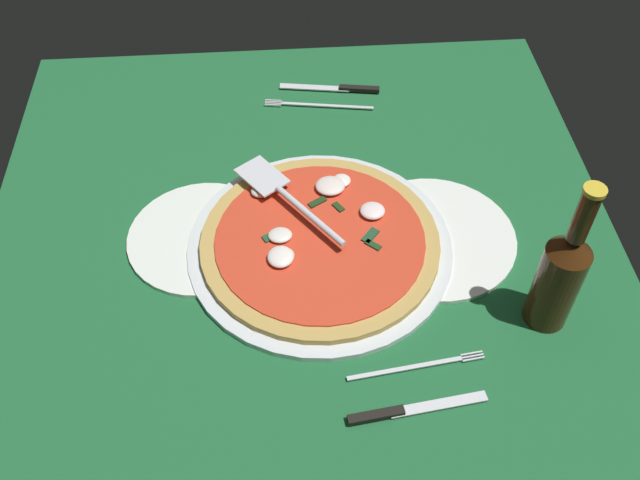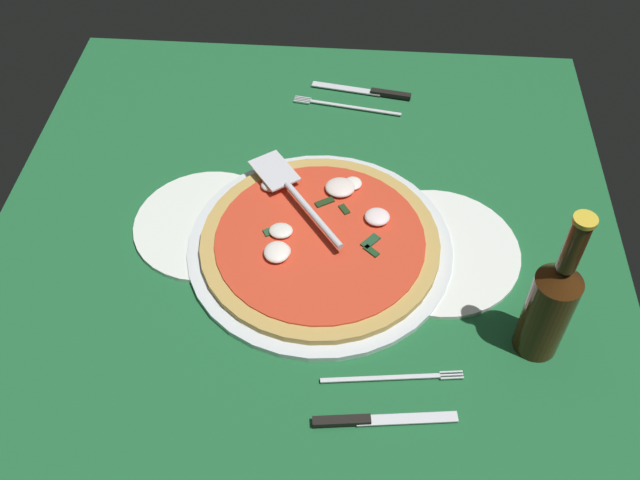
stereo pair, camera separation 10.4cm
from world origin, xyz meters
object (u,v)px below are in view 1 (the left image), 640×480
dinner_plate_right (203,237)px  pizza_server (288,197)px  place_setting_far (410,391)px  pizza (320,240)px  dinner_plate_left (434,238)px  beer_bottle (560,276)px  place_setting_near (329,98)px

dinner_plate_right → pizza_server: 14.18cm
place_setting_far → pizza: bearing=104.2°
dinner_plate_left → beer_bottle: bearing=129.4°
dinner_plate_left → dinner_plate_right: bearing=-4.3°
dinner_plate_left → pizza_server: bearing=-16.6°
pizza → pizza_server: bearing=-58.0°
place_setting_near → beer_bottle: 57.22cm
dinner_plate_left → pizza: size_ratio=0.70×
beer_bottle → pizza: bearing=-26.3°
place_setting_far → pizza_server: bearing=106.7°
pizza_server → beer_bottle: size_ratio=0.82×
place_setting_far → beer_bottle: 24.24cm
pizza_server → place_setting_near: pizza_server is taller
place_setting_far → dinner_plate_left: bearing=66.1°
pizza → place_setting_far: size_ratio=1.73×
pizza → pizza_server: (4.35, -6.96, 2.33)cm
pizza_server → dinner_plate_right: bearing=69.8°
dinner_plate_left → dinner_plate_right: (34.80, -2.64, 0.00)cm
pizza_server → place_setting_far: bearing=167.3°
place_setting_near → beer_bottle: beer_bottle is taller
pizza → place_setting_far: bearing=111.3°
dinner_plate_left → dinner_plate_right: same height
place_setting_near → pizza_server: bearing=82.1°
pizza → beer_bottle: beer_bottle is taller
pizza → dinner_plate_right: bearing=-10.2°
pizza → beer_bottle: bearing=153.7°
pizza_server → place_setting_far: 35.02cm
place_setting_near → beer_bottle: bearing=125.9°
dinner_plate_left → pizza: (17.35, 0.49, 1.51)cm
dinner_plate_right → pizza_server: bearing=-163.7°
dinner_plate_right → pizza: (-17.46, 3.13, 1.51)cm
pizza_server → place_setting_near: (-8.80, -28.77, -3.98)cm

